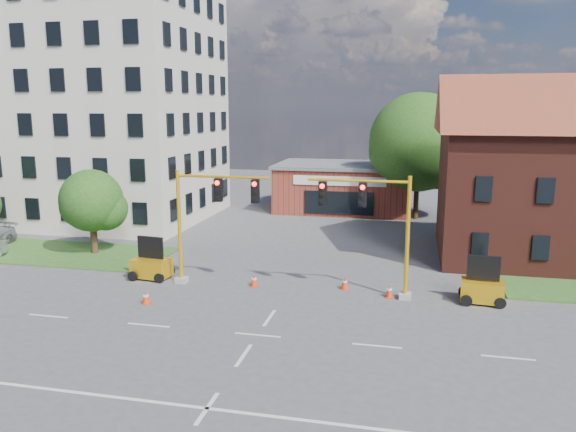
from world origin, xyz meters
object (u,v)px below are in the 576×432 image
object	(u,v)px
pickup_white	(534,255)
signal_mast_east	(374,221)
trailer_west	(151,266)
trailer_east	(482,289)
signal_mast_west	(208,214)

from	to	relation	value
pickup_white	signal_mast_east	bearing A→B (deg)	141.86
signal_mast_east	trailer_west	size ratio (longest dim) A/B	2.70
pickup_white	trailer_east	bearing A→B (deg)	164.62
trailer_east	pickup_white	world-z (taller)	trailer_east
signal_mast_west	trailer_west	distance (m)	4.83
signal_mast_west	trailer_west	xyz separation A→B (m)	(-3.59, 0.39, -3.20)
signal_mast_west	pickup_white	world-z (taller)	signal_mast_west
signal_mast_east	trailer_east	distance (m)	6.22
signal_mast_west	signal_mast_east	xyz separation A→B (m)	(8.71, 0.00, 0.00)
signal_mast_west	signal_mast_east	distance (m)	8.71
signal_mast_east	trailer_west	world-z (taller)	signal_mast_east
trailer_west	trailer_east	size ratio (longest dim) A/B	1.01
signal_mast_east	pickup_white	distance (m)	12.36
signal_mast_west	signal_mast_east	bearing A→B (deg)	0.00
signal_mast_east	trailer_east	xyz separation A→B (m)	(5.32, 0.27, -3.21)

